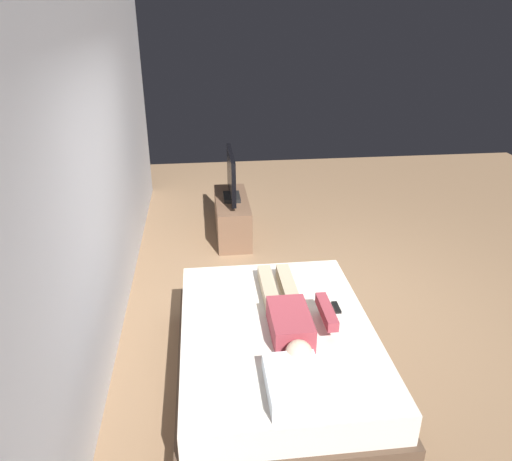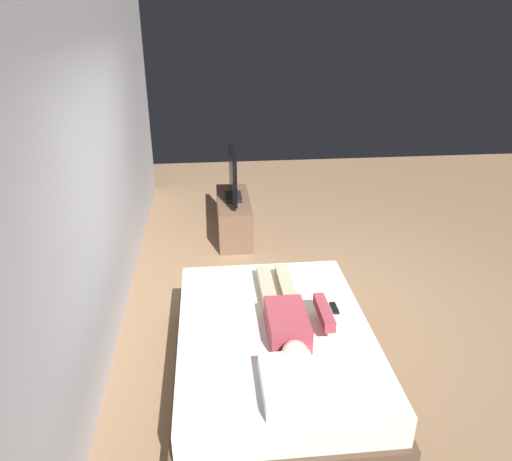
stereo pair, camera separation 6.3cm
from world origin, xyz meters
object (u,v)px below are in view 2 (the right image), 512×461
at_px(bed, 274,356).
at_px(pillow, 289,384).
at_px(person, 286,314).
at_px(tv_stand, 234,217).
at_px(tv, 233,177).
at_px(remote, 334,308).

distance_m(bed, pillow, 0.75).
xyz_separation_m(bed, person, (0.03, -0.09, 0.36)).
relative_size(pillow, tv_stand, 0.44).
relative_size(pillow, tv, 0.55).
relative_size(pillow, remote, 3.20).
height_order(bed, tv_stand, bed).
height_order(pillow, remote, pillow).
height_order(person, tv_stand, person).
relative_size(bed, remote, 13.26).
height_order(pillow, tv, tv).
xyz_separation_m(person, remote, (0.15, -0.40, -0.07)).
bearing_deg(tv_stand, pillow, -177.56).
distance_m(tv_stand, tv, 0.53).
height_order(pillow, tv_stand, pillow).
distance_m(pillow, tv_stand, 3.43).
xyz_separation_m(pillow, person, (0.70, -0.09, 0.02)).
relative_size(bed, pillow, 4.14).
distance_m(person, tv_stand, 2.74).
height_order(bed, remote, remote).
bearing_deg(pillow, tv_stand, 2.44).
bearing_deg(bed, person, -72.33).
bearing_deg(pillow, remote, -30.10).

